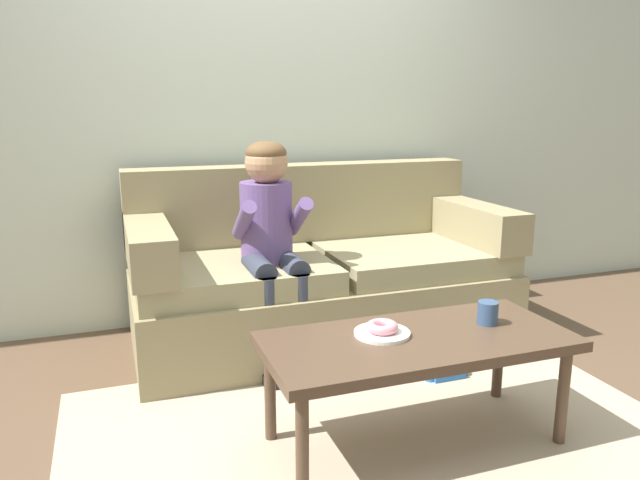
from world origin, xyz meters
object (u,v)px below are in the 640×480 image
(coffee_table, at_px, (417,348))
(mug, at_px, (488,313))
(toy_controller, at_px, (446,375))
(person_child, at_px, (271,231))
(donut, at_px, (382,327))
(couch, at_px, (320,278))

(coffee_table, bearing_deg, mug, 4.69)
(coffee_table, bearing_deg, toy_controller, 47.01)
(coffee_table, xyz_separation_m, mug, (0.32, 0.03, 0.09))
(coffee_table, relative_size, person_child, 1.05)
(donut, bearing_deg, mug, -4.21)
(person_child, relative_size, toy_controller, 4.87)
(coffee_table, xyz_separation_m, donut, (-0.12, 0.06, 0.08))
(couch, relative_size, person_child, 1.82)
(toy_controller, bearing_deg, coffee_table, -141.52)
(toy_controller, bearing_deg, couch, 109.16)
(couch, xyz_separation_m, mug, (0.29, -1.12, 0.14))
(coffee_table, distance_m, toy_controller, 0.69)
(person_child, distance_m, donut, 0.93)
(couch, height_order, coffee_table, couch)
(person_child, bearing_deg, mug, -55.71)
(donut, bearing_deg, person_child, 101.82)
(couch, height_order, mug, couch)
(couch, bearing_deg, person_child, -148.02)
(couch, distance_m, coffee_table, 1.15)
(coffee_table, height_order, donut, donut)
(coffee_table, distance_m, person_child, 1.03)
(mug, height_order, toy_controller, mug)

